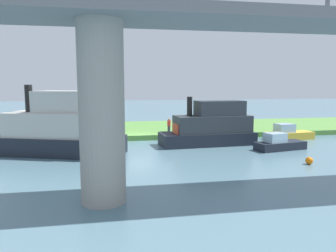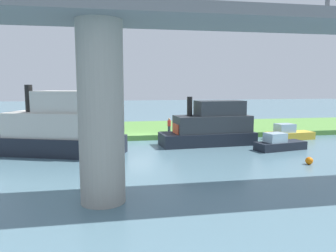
{
  "view_description": "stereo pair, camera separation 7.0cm",
  "coord_description": "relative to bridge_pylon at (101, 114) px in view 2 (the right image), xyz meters",
  "views": [
    {
      "loc": [
        2.66,
        30.27,
        5.29
      ],
      "look_at": [
        -1.92,
        5.0,
        2.0
      ],
      "focal_mm": 34.66,
      "sensor_mm": 36.0,
      "label": 1
    },
    {
      "loc": [
        2.59,
        30.28,
        5.29
      ],
      "look_at": [
        -1.92,
        5.0,
        2.0
      ],
      "focal_mm": 34.66,
      "sensor_mm": 36.0,
      "label": 2
    }
  ],
  "objects": [
    {
      "name": "ground_plane",
      "position": [
        -2.99,
        -15.8,
        -4.01
      ],
      "size": [
        160.0,
        160.0,
        0.0
      ],
      "primitive_type": "plane",
      "color": "slate"
    },
    {
      "name": "grassy_bank",
      "position": [
        -2.99,
        -21.8,
        -3.76
      ],
      "size": [
        80.0,
        12.0,
        0.5
      ],
      "primitive_type": "cube",
      "color": "#5B9342",
      "rests_on": "ground"
    },
    {
      "name": "bridge_pylon",
      "position": [
        0.0,
        0.0,
        0.0
      ],
      "size": [
        2.01,
        2.01,
        8.02
      ],
      "primitive_type": "cylinder",
      "color": "#9E998E",
      "rests_on": "ground"
    },
    {
      "name": "bridge_span",
      "position": [
        0.0,
        -0.02,
        4.51
      ],
      "size": [
        56.91,
        4.3,
        3.25
      ],
      "color": "slate",
      "rests_on": "bridge_pylon"
    },
    {
      "name": "person_on_bank",
      "position": [
        -6.33,
        -18.04,
        -2.81
      ],
      "size": [
        0.42,
        0.42,
        1.39
      ],
      "color": "#2D334C",
      "rests_on": "grassy_bank"
    },
    {
      "name": "mooring_post",
      "position": [
        -8.2,
        -16.57,
        -3.11
      ],
      "size": [
        0.2,
        0.2,
        0.8
      ],
      "primitive_type": "cylinder",
      "color": "brown",
      "rests_on": "grassy_bank"
    },
    {
      "name": "motorboat_white",
      "position": [
        3.41,
        -11.01,
        -2.05
      ],
      "size": [
        10.89,
        6.7,
        5.28
      ],
      "color": "#1E232D",
      "rests_on": "ground"
    },
    {
      "name": "motorboat_red",
      "position": [
        -13.88,
        -9.5,
        -3.51
      ],
      "size": [
        4.46,
        2.33,
        1.42
      ],
      "color": "#1E232D",
      "rests_on": "ground"
    },
    {
      "name": "skiff_small",
      "position": [
        -9.09,
        -12.72,
        -2.43
      ],
      "size": [
        8.51,
        3.36,
        4.26
      ],
      "color": "#1E232D",
      "rests_on": "ground"
    },
    {
      "name": "riverboat_paddlewheel",
      "position": [
        -17.41,
        -14.07,
        -3.46
      ],
      "size": [
        4.78,
        2.15,
        1.54
      ],
      "color": "gold",
      "rests_on": "ground"
    },
    {
      "name": "marker_buoy",
      "position": [
        -13.38,
        -4.64,
        -3.76
      ],
      "size": [
        0.5,
        0.5,
        0.5
      ],
      "primitive_type": "sphere",
      "color": "orange",
      "rests_on": "ground"
    }
  ]
}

